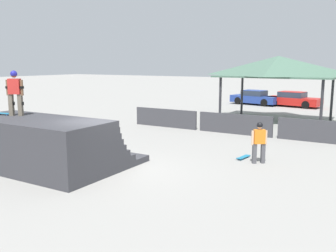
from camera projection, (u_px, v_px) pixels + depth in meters
ground_plane at (110, 172)px, 12.86m from camera, size 160.00×160.00×0.00m
quarter_pipe_ramp at (43, 145)px, 13.27m from camera, size 5.48×4.18×1.79m
skater_on_deck at (15, 90)px, 13.46m from camera, size 0.69×0.44×1.63m
skateboard_on_deck at (4, 113)px, 13.79m from camera, size 0.79×0.34×0.09m
bystander_walking at (259, 139)px, 13.79m from camera, size 0.54×0.44×1.55m
skateboard_on_ground at (243, 157)px, 14.59m from camera, size 0.32×0.87×0.09m
barrier_fence at (235, 124)px, 19.57m from camera, size 12.49×0.12×1.05m
pavilion_shelter at (278, 67)px, 23.50m from camera, size 7.10×4.70×4.12m
parked_car_blue at (255, 98)px, 33.28m from camera, size 4.48×2.40×1.27m
parked_car_red at (293, 100)px, 31.70m from camera, size 4.69×2.42×1.27m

